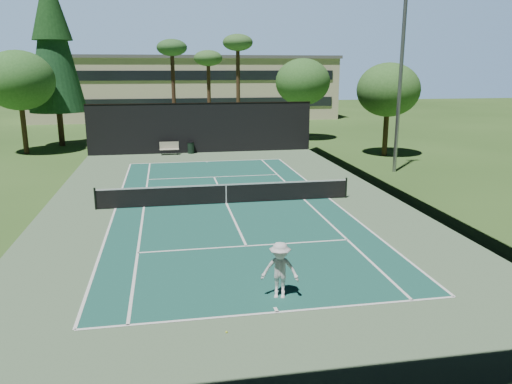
# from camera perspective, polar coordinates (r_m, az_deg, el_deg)

# --- Properties ---
(ground) EXTENTS (160.00, 160.00, 0.00)m
(ground) POSITION_cam_1_polar(r_m,az_deg,el_deg) (25.50, -3.42, -1.33)
(ground) COLOR #30541F
(ground) RESTS_ON ground
(apron_slab) EXTENTS (18.00, 32.00, 0.01)m
(apron_slab) POSITION_cam_1_polar(r_m,az_deg,el_deg) (25.49, -3.42, -1.31)
(apron_slab) COLOR #557350
(apron_slab) RESTS_ON ground
(court_surface) EXTENTS (10.97, 23.77, 0.01)m
(court_surface) POSITION_cam_1_polar(r_m,az_deg,el_deg) (25.49, -3.42, -1.30)
(court_surface) COLOR #195247
(court_surface) RESTS_ON ground
(court_lines) EXTENTS (11.07, 23.87, 0.01)m
(court_lines) POSITION_cam_1_polar(r_m,az_deg,el_deg) (25.49, -3.42, -1.28)
(court_lines) COLOR white
(court_lines) RESTS_ON ground
(tennis_net) EXTENTS (12.90, 0.10, 1.10)m
(tennis_net) POSITION_cam_1_polar(r_m,az_deg,el_deg) (25.35, -3.43, -0.11)
(tennis_net) COLOR black
(tennis_net) RESTS_ON ground
(fence) EXTENTS (18.04, 32.05, 4.03)m
(fence) POSITION_cam_1_polar(r_m,az_deg,el_deg) (25.10, -3.50, 3.14)
(fence) COLOR black
(fence) RESTS_ON ground
(player) EXTENTS (1.27, 0.96, 1.75)m
(player) POSITION_cam_1_polar(r_m,az_deg,el_deg) (15.04, 2.75, -8.92)
(player) COLOR silver
(player) RESTS_ON ground
(tennis_ball_a) EXTENTS (0.06, 0.06, 0.06)m
(tennis_ball_a) POSITION_cam_1_polar(r_m,az_deg,el_deg) (13.53, -3.38, -15.69)
(tennis_ball_a) COLOR #D0E534
(tennis_ball_a) RESTS_ON ground
(tennis_ball_b) EXTENTS (0.08, 0.08, 0.08)m
(tennis_ball_b) POSITION_cam_1_polar(r_m,az_deg,el_deg) (29.39, -4.13, 0.81)
(tennis_ball_b) COLOR #CAF036
(tennis_ball_b) RESTS_ON ground
(tennis_ball_c) EXTENTS (0.07, 0.07, 0.07)m
(tennis_ball_c) POSITION_cam_1_polar(r_m,az_deg,el_deg) (27.79, 1.77, 0.06)
(tennis_ball_c) COLOR yellow
(tennis_ball_c) RESTS_ON ground
(tennis_ball_d) EXTENTS (0.06, 0.06, 0.06)m
(tennis_ball_d) POSITION_cam_1_polar(r_m,az_deg,el_deg) (27.38, -14.41, -0.60)
(tennis_ball_d) COLOR yellow
(tennis_ball_d) RESTS_ON ground
(park_bench) EXTENTS (1.50, 0.45, 1.02)m
(park_bench) POSITION_cam_1_polar(r_m,az_deg,el_deg) (40.33, -9.89, 4.98)
(park_bench) COLOR beige
(park_bench) RESTS_ON ground
(trash_bin) EXTENTS (0.56, 0.56, 0.95)m
(trash_bin) POSITION_cam_1_polar(r_m,az_deg,el_deg) (40.68, -7.46, 5.05)
(trash_bin) COLOR black
(trash_bin) RESTS_ON ground
(pine_tree) EXTENTS (4.80, 4.80, 15.00)m
(pine_tree) POSITION_cam_1_polar(r_m,az_deg,el_deg) (47.39, -22.30, 16.43)
(pine_tree) COLOR #422D1C
(pine_tree) RESTS_ON ground
(palm_a) EXTENTS (2.80, 2.80, 9.32)m
(palm_a) POSITION_cam_1_polar(r_m,az_deg,el_deg) (48.45, -9.58, 15.55)
(palm_a) COLOR #3F281B
(palm_a) RESTS_ON ground
(palm_b) EXTENTS (2.80, 2.80, 8.42)m
(palm_b) POSITION_cam_1_polar(r_m,az_deg,el_deg) (50.62, -5.48, 14.66)
(palm_b) COLOR #472E1E
(palm_b) RESTS_ON ground
(palm_c) EXTENTS (2.80, 2.80, 9.77)m
(palm_c) POSITION_cam_1_polar(r_m,az_deg,el_deg) (47.95, -2.10, 16.24)
(palm_c) COLOR #432E1C
(palm_c) RESTS_ON ground
(decid_tree_a) EXTENTS (5.12, 5.12, 7.62)m
(decid_tree_a) POSITION_cam_1_polar(r_m,az_deg,el_deg) (48.19, 5.36, 12.39)
(decid_tree_a) COLOR #4E3221
(decid_tree_a) RESTS_ON ground
(decid_tree_b) EXTENTS (4.80, 4.80, 7.14)m
(decid_tree_b) POSITION_cam_1_polar(r_m,az_deg,el_deg) (40.18, 14.87, 11.20)
(decid_tree_b) COLOR #48351F
(decid_tree_b) RESTS_ON ground
(decid_tree_c) EXTENTS (5.44, 5.44, 8.09)m
(decid_tree_c) POSITION_cam_1_polar(r_m,az_deg,el_deg) (43.86, -25.49, 11.42)
(decid_tree_c) COLOR #4B3520
(decid_tree_c) RESTS_ON ground
(campus_building) EXTENTS (40.50, 12.50, 8.30)m
(campus_building) POSITION_cam_1_polar(r_m,az_deg,el_deg) (70.51, -8.10, 11.82)
(campus_building) COLOR beige
(campus_building) RESTS_ON ground
(light_pole) EXTENTS (0.90, 0.25, 12.22)m
(light_pole) POSITION_cam_1_polar(r_m,az_deg,el_deg) (33.87, 16.22, 13.01)
(light_pole) COLOR gray
(light_pole) RESTS_ON ground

